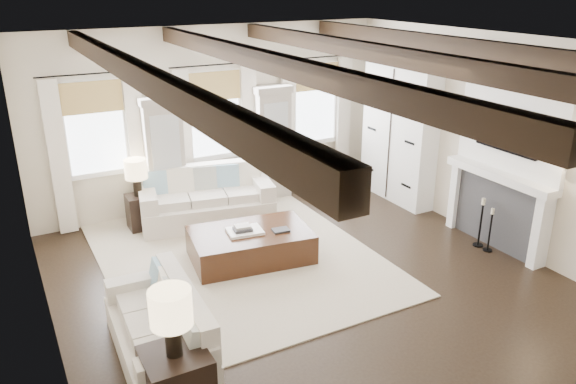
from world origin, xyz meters
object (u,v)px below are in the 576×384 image
sofa_back (206,200)px  sofa_left (164,330)px  side_table_front (177,380)px  ottoman (251,245)px  side_table_back (140,212)px

sofa_back → sofa_left: sofa_back is taller
sofa_left → side_table_front: (-0.12, -0.84, -0.02)m
side_table_front → sofa_back: bearing=65.9°
sofa_back → ottoman: (0.08, -1.64, -0.15)m
side_table_front → side_table_back: 4.39m
sofa_left → ottoman: sofa_left is taller
side_table_back → side_table_front: bearing=-99.9°
sofa_left → side_table_front: sofa_left is taller
ottoman → side_table_front: size_ratio=2.84×
side_table_front → side_table_back: (0.76, 4.33, -0.01)m
side_table_back → sofa_back: bearing=-11.2°
side_table_front → side_table_back: bearing=80.1°
sofa_left → side_table_back: size_ratio=3.19×
side_table_back → ottoman: bearing=-58.0°
sofa_back → ottoman: bearing=-87.3°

